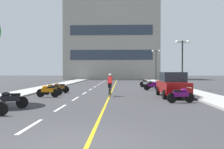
# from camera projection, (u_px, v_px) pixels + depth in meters

# --- Properties ---
(ground_plane) EXTENTS (140.00, 140.00, 0.00)m
(ground_plane) POSITION_uv_depth(u_px,v_px,m) (111.00, 87.00, 26.94)
(ground_plane) COLOR #38383A
(curb_left) EXTENTS (2.40, 72.00, 0.12)m
(curb_left) POSITION_uv_depth(u_px,v_px,m) (57.00, 85.00, 30.21)
(curb_left) COLOR #A8A8A3
(curb_left) RESTS_ON ground
(curb_right) EXTENTS (2.40, 72.00, 0.12)m
(curb_right) POSITION_uv_depth(u_px,v_px,m) (169.00, 85.00, 29.67)
(curb_right) COLOR #A8A8A3
(curb_right) RESTS_ON ground
(lane_dash_0) EXTENTS (0.14, 2.20, 0.01)m
(lane_dash_0) POSITION_uv_depth(u_px,v_px,m) (30.00, 126.00, 8.03)
(lane_dash_0) COLOR silver
(lane_dash_0) RESTS_ON ground
(lane_dash_1) EXTENTS (0.14, 2.20, 0.01)m
(lane_dash_1) POSITION_uv_depth(u_px,v_px,m) (60.00, 108.00, 12.03)
(lane_dash_1) COLOR silver
(lane_dash_1) RESTS_ON ground
(lane_dash_2) EXTENTS (0.14, 2.20, 0.01)m
(lane_dash_2) POSITION_uv_depth(u_px,v_px,m) (76.00, 99.00, 16.03)
(lane_dash_2) COLOR silver
(lane_dash_2) RESTS_ON ground
(lane_dash_3) EXTENTS (0.14, 2.20, 0.01)m
(lane_dash_3) POSITION_uv_depth(u_px,v_px,m) (85.00, 93.00, 20.02)
(lane_dash_3) COLOR silver
(lane_dash_3) RESTS_ON ground
(lane_dash_4) EXTENTS (0.14, 2.20, 0.01)m
(lane_dash_4) POSITION_uv_depth(u_px,v_px,m) (91.00, 89.00, 24.02)
(lane_dash_4) COLOR silver
(lane_dash_4) RESTS_ON ground
(lane_dash_5) EXTENTS (0.14, 2.20, 0.01)m
(lane_dash_5) POSITION_uv_depth(u_px,v_px,m) (95.00, 87.00, 28.02)
(lane_dash_5) COLOR silver
(lane_dash_5) RESTS_ON ground
(lane_dash_6) EXTENTS (0.14, 2.20, 0.01)m
(lane_dash_6) POSITION_uv_depth(u_px,v_px,m) (98.00, 85.00, 32.01)
(lane_dash_6) COLOR silver
(lane_dash_6) RESTS_ON ground
(lane_dash_7) EXTENTS (0.14, 2.20, 0.01)m
(lane_dash_7) POSITION_uv_depth(u_px,v_px,m) (101.00, 83.00, 36.01)
(lane_dash_7) COLOR silver
(lane_dash_7) RESTS_ON ground
(lane_dash_8) EXTENTS (0.14, 2.20, 0.01)m
(lane_dash_8) POSITION_uv_depth(u_px,v_px,m) (103.00, 82.00, 40.01)
(lane_dash_8) COLOR silver
(lane_dash_8) RESTS_ON ground
(lane_dash_9) EXTENTS (0.14, 2.20, 0.01)m
(lane_dash_9) POSITION_uv_depth(u_px,v_px,m) (104.00, 81.00, 44.00)
(lane_dash_9) COLOR silver
(lane_dash_9) RESTS_ON ground
(lane_dash_10) EXTENTS (0.14, 2.20, 0.01)m
(lane_dash_10) POSITION_uv_depth(u_px,v_px,m) (106.00, 80.00, 48.00)
(lane_dash_10) COLOR silver
(lane_dash_10) RESTS_ON ground
(lane_dash_11) EXTENTS (0.14, 2.20, 0.01)m
(lane_dash_11) POSITION_uv_depth(u_px,v_px,m) (107.00, 80.00, 52.00)
(lane_dash_11) COLOR silver
(lane_dash_11) RESTS_ON ground
(centre_line_yellow) EXTENTS (0.12, 66.00, 0.01)m
(centre_line_yellow) POSITION_uv_depth(u_px,v_px,m) (114.00, 86.00, 29.93)
(centre_line_yellow) COLOR gold
(centre_line_yellow) RESTS_ON ground
(office_building) EXTENTS (21.34, 9.22, 18.00)m
(office_building) POSITION_uv_depth(u_px,v_px,m) (112.00, 41.00, 55.37)
(office_building) COLOR #9E998E
(office_building) RESTS_ON ground
(street_lamp_mid) EXTENTS (1.46, 0.36, 4.86)m
(street_lamp_mid) POSITION_uv_depth(u_px,v_px,m) (182.00, 53.00, 23.43)
(street_lamp_mid) COLOR black
(street_lamp_mid) RESTS_ON curb_right
(street_lamp_far) EXTENTS (1.46, 0.36, 5.38)m
(street_lamp_far) POSITION_uv_depth(u_px,v_px,m) (156.00, 59.00, 39.96)
(street_lamp_far) COLOR black
(street_lamp_far) RESTS_ON curb_right
(parked_car_near) EXTENTS (1.93, 4.20, 1.82)m
(parked_car_near) POSITION_uv_depth(u_px,v_px,m) (173.00, 84.00, 17.10)
(parked_car_near) COLOR black
(parked_car_near) RESTS_ON ground
(motorcycle_1) EXTENTS (1.64, 0.80, 0.92)m
(motorcycle_1) POSITION_uv_depth(u_px,v_px,m) (10.00, 99.00, 11.72)
(motorcycle_1) COLOR black
(motorcycle_1) RESTS_ON ground
(motorcycle_2) EXTENTS (1.69, 0.62, 0.92)m
(motorcycle_2) POSITION_uv_depth(u_px,v_px,m) (181.00, 95.00, 13.92)
(motorcycle_2) COLOR black
(motorcycle_2) RESTS_ON ground
(motorcycle_3) EXTENTS (1.70, 0.60, 0.92)m
(motorcycle_3) POSITION_uv_depth(u_px,v_px,m) (48.00, 91.00, 16.88)
(motorcycle_3) COLOR black
(motorcycle_3) RESTS_ON ground
(motorcycle_4) EXTENTS (1.67, 0.69, 0.92)m
(motorcycle_4) POSITION_uv_depth(u_px,v_px,m) (52.00, 89.00, 18.49)
(motorcycle_4) COLOR black
(motorcycle_4) RESTS_ON ground
(motorcycle_5) EXTENTS (1.65, 0.76, 0.92)m
(motorcycle_5) POSITION_uv_depth(u_px,v_px,m) (59.00, 88.00, 20.04)
(motorcycle_5) COLOR black
(motorcycle_5) RESTS_ON ground
(motorcycle_6) EXTENTS (1.70, 0.60, 0.92)m
(motorcycle_6) POSITION_uv_depth(u_px,v_px,m) (152.00, 86.00, 22.95)
(motorcycle_6) COLOR black
(motorcycle_6) RESTS_ON ground
(motorcycle_7) EXTENTS (1.70, 0.60, 0.92)m
(motorcycle_7) POSITION_uv_depth(u_px,v_px,m) (154.00, 84.00, 25.01)
(motorcycle_7) COLOR black
(motorcycle_7) RESTS_ON ground
(motorcycle_8) EXTENTS (1.64, 0.80, 0.92)m
(motorcycle_8) POSITION_uv_depth(u_px,v_px,m) (147.00, 83.00, 26.97)
(motorcycle_8) COLOR black
(motorcycle_8) RESTS_ON ground
(motorcycle_9) EXTENTS (1.70, 0.60, 0.92)m
(motorcycle_9) POSITION_uv_depth(u_px,v_px,m) (147.00, 83.00, 28.57)
(motorcycle_9) COLOR black
(motorcycle_9) RESTS_ON ground
(cyclist_rider) EXTENTS (0.42, 1.77, 1.71)m
(cyclist_rider) POSITION_uv_depth(u_px,v_px,m) (110.00, 84.00, 17.58)
(cyclist_rider) COLOR black
(cyclist_rider) RESTS_ON ground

